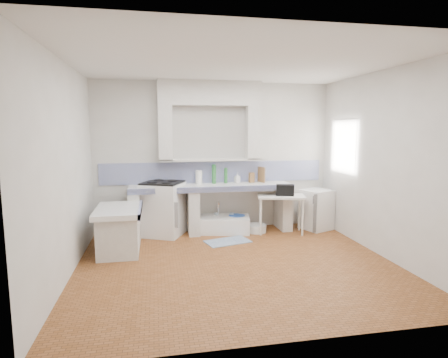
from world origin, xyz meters
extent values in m
plane|color=brown|center=(0.00, 0.00, 0.00)|extent=(4.50, 4.50, 0.00)
plane|color=silver|center=(0.00, 0.00, 2.80)|extent=(4.50, 4.50, 0.00)
plane|color=silver|center=(0.00, 2.00, 1.40)|extent=(4.50, 0.00, 4.50)
plane|color=silver|center=(0.00, -2.00, 1.40)|extent=(4.50, 0.00, 4.50)
plane|color=silver|center=(-2.25, 0.00, 1.40)|extent=(0.00, 4.50, 4.50)
plane|color=silver|center=(2.25, 0.00, 1.40)|extent=(0.00, 4.50, 4.50)
cube|color=silver|center=(-0.10, 1.88, 2.58)|extent=(1.90, 0.25, 0.45)
cube|color=#3A2112|center=(2.42, 1.20, 1.60)|extent=(0.35, 0.86, 1.06)
cube|color=white|center=(2.28, 1.20, 1.98)|extent=(0.01, 0.84, 0.24)
cube|color=white|center=(-0.10, 1.70, 0.86)|extent=(3.00, 0.60, 0.08)
cube|color=navy|center=(-0.10, 1.42, 0.86)|extent=(3.00, 0.04, 0.10)
cube|color=silver|center=(-1.50, 1.70, 0.41)|extent=(0.20, 0.55, 0.82)
cube|color=silver|center=(-0.45, 1.70, 0.41)|extent=(0.20, 0.55, 0.82)
cube|color=silver|center=(1.30, 1.70, 0.41)|extent=(0.20, 0.55, 0.82)
cube|color=white|center=(-1.70, 0.90, 0.66)|extent=(0.70, 1.10, 0.08)
cube|color=silver|center=(-1.70, 0.90, 0.31)|extent=(0.60, 1.00, 0.62)
cube|color=navy|center=(-1.37, 0.90, 0.66)|extent=(0.04, 1.10, 0.10)
cube|color=navy|center=(0.00, 1.99, 1.10)|extent=(4.27, 0.03, 0.40)
cube|color=white|center=(-1.00, 1.70, 0.48)|extent=(0.88, 0.87, 0.95)
cube|color=white|center=(0.06, 1.70, 0.13)|extent=(1.19, 0.80, 0.26)
cube|color=white|center=(1.15, 1.42, 0.35)|extent=(0.94, 0.66, 0.04)
cube|color=white|center=(1.92, 1.55, 0.38)|extent=(0.65, 0.65, 0.77)
cylinder|color=red|center=(-0.22, 1.71, 0.13)|extent=(0.30, 0.30, 0.26)
cylinder|color=#CF4B31|center=(0.05, 1.62, 0.14)|extent=(0.39, 0.39, 0.27)
cylinder|color=blue|center=(0.38, 1.72, 0.15)|extent=(0.35, 0.35, 0.30)
cylinder|color=white|center=(0.73, 1.55, 0.07)|extent=(0.41, 0.41, 0.14)
cylinder|color=silver|center=(0.01, 1.85, 0.17)|extent=(0.11, 0.11, 0.33)
cylinder|color=silver|center=(0.31, 1.82, 0.16)|extent=(0.09, 0.09, 0.32)
cube|color=black|center=(1.22, 1.40, 0.81)|extent=(0.36, 0.27, 0.20)
cylinder|color=#286E30|center=(-0.03, 1.85, 1.08)|extent=(0.09, 0.09, 0.36)
cylinder|color=#286E30|center=(0.19, 1.85, 1.05)|extent=(0.08, 0.08, 0.29)
cube|color=olive|center=(0.70, 1.85, 1.00)|extent=(0.11, 0.10, 0.19)
cube|color=olive|center=(0.89, 1.85, 1.05)|extent=(0.09, 0.21, 0.30)
cylinder|color=white|center=(-0.32, 1.85, 1.03)|extent=(0.16, 0.16, 0.25)
imported|color=white|center=(0.42, 1.85, 1.00)|extent=(0.11, 0.11, 0.19)
cube|color=#375883|center=(0.07, 1.05, 0.01)|extent=(0.83, 0.61, 0.01)
camera|label=1|loc=(-1.12, -4.96, 1.93)|focal=29.56mm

